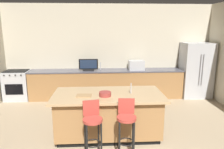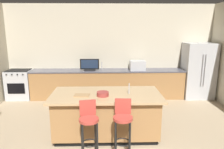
% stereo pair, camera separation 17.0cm
% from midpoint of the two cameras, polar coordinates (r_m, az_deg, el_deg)
% --- Properties ---
extents(wall_back, '(7.16, 0.12, 2.97)m').
position_cam_midpoint_polar(wall_back, '(6.99, 0.23, 6.44)').
color(wall_back, beige).
rests_on(wall_back, ground_plane).
extents(counter_back, '(4.85, 0.62, 0.91)m').
position_cam_midpoint_polar(counter_back, '(6.81, -0.45, -2.55)').
color(counter_back, '#9E7042').
rests_on(counter_back, ground_plane).
extents(kitchen_island, '(2.24, 1.11, 0.91)m').
position_cam_midpoint_polar(kitchen_island, '(4.47, -0.46, -10.69)').
color(kitchen_island, black).
rests_on(kitchen_island, ground_plane).
extents(refrigerator, '(0.93, 0.73, 1.76)m').
position_cam_midpoint_polar(refrigerator, '(7.32, 22.86, 0.95)').
color(refrigerator, '#B7BABF').
rests_on(refrigerator, ground_plane).
extents(range_oven, '(0.75, 0.63, 0.93)m').
position_cam_midpoint_polar(range_oven, '(7.31, -23.04, -2.46)').
color(range_oven, '#B7BABF').
rests_on(range_oven, ground_plane).
extents(microwave, '(0.48, 0.36, 0.30)m').
position_cam_midpoint_polar(microwave, '(6.76, 7.62, 2.48)').
color(microwave, '#B7BABF').
rests_on(microwave, counter_back).
extents(tv_monitor, '(0.59, 0.16, 0.37)m').
position_cam_midpoint_polar(tv_monitor, '(6.63, -5.34, 2.51)').
color(tv_monitor, black).
rests_on(tv_monitor, counter_back).
extents(sink_faucet_back, '(0.02, 0.02, 0.24)m').
position_cam_midpoint_polar(sink_faucet_back, '(6.78, -2.05, 2.36)').
color(sink_faucet_back, '#B2B2B7').
rests_on(sink_faucet_back, counter_back).
extents(sink_faucet_island, '(0.02, 0.02, 0.22)m').
position_cam_midpoint_polar(sink_faucet_island, '(4.32, 5.76, -3.77)').
color(sink_faucet_island, '#B2B2B7').
rests_on(sink_faucet_island, kitchen_island).
extents(bar_stool_left, '(0.34, 0.36, 0.99)m').
position_cam_midpoint_polar(bar_stool_left, '(3.77, -4.98, -13.15)').
color(bar_stool_left, '#B23D33').
rests_on(bar_stool_left, ground_plane).
extents(bar_stool_right, '(0.34, 0.35, 1.01)m').
position_cam_midpoint_polar(bar_stool_right, '(3.78, 4.26, -12.85)').
color(bar_stool_right, '#B23D33').
rests_on(bar_stool_right, ground_plane).
extents(fruit_bowl, '(0.24, 0.24, 0.08)m').
position_cam_midpoint_polar(fruit_bowl, '(4.17, -1.35, -5.29)').
color(fruit_bowl, '#993833').
rests_on(fruit_bowl, kitchen_island).
extents(cutting_board, '(0.31, 0.22, 0.02)m').
position_cam_midpoint_polar(cutting_board, '(4.23, -7.03, -5.59)').
color(cutting_board, '#A87F51').
rests_on(cutting_board, kitchen_island).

